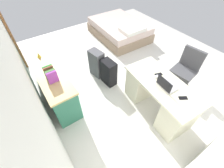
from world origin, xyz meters
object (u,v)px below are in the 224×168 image
Objects in this scene: suitcase_spare_grey at (97,64)px; computer_mouse at (157,76)px; credenza at (52,82)px; laptop at (166,85)px; suitcase_black at (109,73)px; desk at (159,97)px; bed at (119,30)px; cell_phone_near_laptop at (183,98)px; cell_phone_by_mouse at (159,74)px; office_chair at (184,72)px; figurine_small at (39,55)px.

computer_mouse reaches higher than suitcase_spare_grey.
laptop is at bearing -137.08° from credenza.
desk is at bearing -167.12° from suitcase_black.
credenza is at bearing 114.86° from bed.
credenza is 13.24× the size of cell_phone_near_laptop.
computer_mouse is at bearing 127.60° from cell_phone_by_mouse.
cell_phone_by_mouse is at bearing 86.33° from office_chair.
cell_phone_near_laptop is at bearing -141.40° from credenza.
cell_phone_near_laptop is at bearing -146.84° from figurine_small.
suitcase_spare_grey is (-1.20, 1.58, 0.10)m from bed.
cell_phone_by_mouse is (0.28, -0.13, -0.04)m from laptop.
cell_phone_by_mouse is at bearing -25.31° from laptop.
computer_mouse is (0.03, 0.92, 0.35)m from office_chair.
figurine_small reaches higher than suitcase_spare_grey.
laptop is 0.27m from computer_mouse.
cell_phone_by_mouse reaches higher than suitcase_spare_grey.
credenza is at bearing 42.92° from laptop.
desk is 3.01m from bed.
computer_mouse is at bearing -13.62° from laptop.
office_chair is 3.11m from figurine_small.
suitcase_spare_grey is 4.99× the size of cell_phone_by_mouse.
suitcase_black is 1.39m from laptop.
figurine_small is (2.37, 1.55, 0.06)m from cell_phone_near_laptop.
credenza reaches higher than desk.
cell_phone_by_mouse is at bearing -137.20° from figurine_small.
suitcase_black is (1.03, 1.31, -0.11)m from office_chair.
computer_mouse is 0.08m from cell_phone_by_mouse.
credenza is 13.24× the size of cell_phone_by_mouse.
desk is 0.83× the size of credenza.
credenza is 2.14m from cell_phone_by_mouse.
office_chair reaches higher than credenza.
office_chair is 0.99m from computer_mouse.
office_chair is at bearing -126.17° from figurine_small.
figurine_small is (0.43, 0.00, 0.44)m from credenza.
office_chair is (0.15, -0.95, 0.02)m from desk.
suitcase_spare_grey is at bearing 39.62° from cell_phone_by_mouse.
credenza reaches higher than suitcase_black.
office_chair is 1.14m from cell_phone_near_laptop.
figurine_small is (1.79, 1.56, 0.05)m from computer_mouse.
office_chair is at bearing -119.15° from credenza.
office_chair is 0.48× the size of bed.
cell_phone_near_laptop is at bearing 120.30° from office_chair.
cell_phone_by_mouse is at bearing -129.22° from credenza.
laptop is at bearing 40.77° from cell_phone_near_laptop.
laptop is (-0.07, 0.03, 0.41)m from desk.
figurine_small is (0.39, 1.11, 0.48)m from suitcase_spare_grey.
computer_mouse is at bearing -138.85° from figurine_small.
desk is 10.94× the size of cell_phone_near_laptop.
bed is at bearing -22.40° from desk.
office_chair reaches higher than cell_phone_by_mouse.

